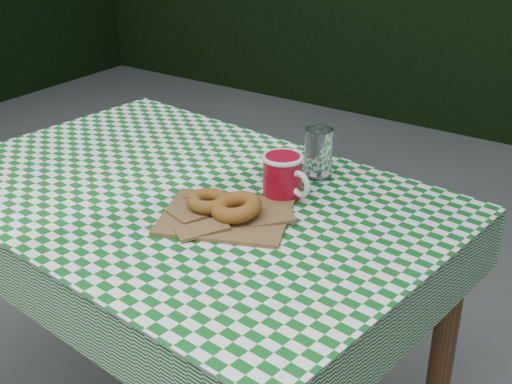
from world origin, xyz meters
TOP-DOWN VIEW (x-y plane):
  - table at (0.13, 0.11)m, footprint 1.28×0.93m
  - tablecloth at (0.13, 0.11)m, footprint 1.31×0.95m
  - paper_bag at (0.29, 0.06)m, footprint 0.33×0.30m
  - bagel_front at (0.25, 0.06)m, footprint 0.11×0.11m
  - bagel_back at (0.32, 0.07)m, footprint 0.16×0.16m
  - coffee_mug at (0.33, 0.22)m, footprint 0.22×0.22m
  - drinking_glass at (0.35, 0.36)m, footprint 0.07×0.07m

SIDE VIEW (x-z plane):
  - table at x=0.13m, z-range 0.00..0.75m
  - tablecloth at x=0.13m, z-range 0.75..0.76m
  - paper_bag at x=0.29m, z-range 0.76..0.77m
  - bagel_front at x=0.25m, z-range 0.77..0.80m
  - bagel_back at x=0.32m, z-range 0.77..0.81m
  - coffee_mug at x=0.33m, z-range 0.76..0.86m
  - drinking_glass at x=0.35m, z-range 0.76..0.88m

